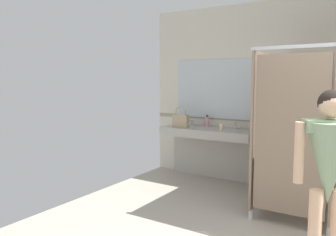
{
  "coord_description": "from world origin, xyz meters",
  "views": [
    {
      "loc": [
        -0.03,
        -2.76,
        1.68
      ],
      "look_at": [
        -2.69,
        1.42,
        1.15
      ],
      "focal_mm": 35.93,
      "sensor_mm": 36.0,
      "label": 1
    }
  ],
  "objects_px": {
    "handbag": "(181,120)",
    "paper_cup": "(222,128)",
    "person_standing": "(329,163)",
    "soap_dispenser": "(207,122)"
  },
  "relations": [
    {
      "from": "handbag",
      "to": "paper_cup",
      "type": "distance_m",
      "value": 0.76
    },
    {
      "from": "person_standing",
      "to": "soap_dispenser",
      "type": "relative_size",
      "value": 7.74
    },
    {
      "from": "person_standing",
      "to": "handbag",
      "type": "bearing_deg",
      "value": 142.34
    },
    {
      "from": "handbag",
      "to": "soap_dispenser",
      "type": "height_order",
      "value": "handbag"
    },
    {
      "from": "handbag",
      "to": "paper_cup",
      "type": "xyz_separation_m",
      "value": [
        0.76,
        0.0,
        -0.08
      ]
    },
    {
      "from": "person_standing",
      "to": "paper_cup",
      "type": "relative_size",
      "value": 15.51
    },
    {
      "from": "person_standing",
      "to": "soap_dispenser",
      "type": "bearing_deg",
      "value": 134.01
    },
    {
      "from": "paper_cup",
      "to": "person_standing",
      "type": "bearing_deg",
      "value": -47.66
    },
    {
      "from": "paper_cup",
      "to": "soap_dispenser",
      "type": "bearing_deg",
      "value": 142.67
    },
    {
      "from": "person_standing",
      "to": "soap_dispenser",
      "type": "height_order",
      "value": "person_standing"
    }
  ]
}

